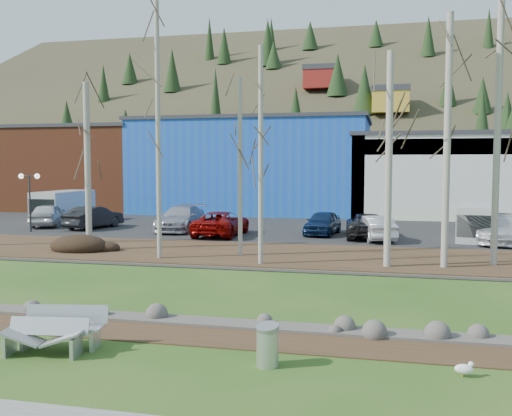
% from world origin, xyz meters
% --- Properties ---
extents(ground, '(200.00, 200.00, 0.00)m').
position_xyz_m(ground, '(0.00, 0.00, 0.00)').
color(ground, '#214A13').
rests_on(ground, ground).
extents(dirt_strip, '(80.00, 1.80, 0.03)m').
position_xyz_m(dirt_strip, '(0.00, 2.10, 0.01)').
color(dirt_strip, '#382616').
rests_on(dirt_strip, ground).
extents(near_bank_rocks, '(80.00, 0.80, 0.50)m').
position_xyz_m(near_bank_rocks, '(0.00, 3.10, 0.00)').
color(near_bank_rocks, '#47423D').
rests_on(near_bank_rocks, ground).
extents(river, '(80.00, 8.00, 0.90)m').
position_xyz_m(river, '(0.00, 7.20, 0.00)').
color(river, black).
rests_on(river, ground).
extents(far_bank_rocks, '(80.00, 0.80, 0.46)m').
position_xyz_m(far_bank_rocks, '(0.00, 11.30, 0.00)').
color(far_bank_rocks, '#47423D').
rests_on(far_bank_rocks, ground).
extents(far_bank, '(80.00, 7.00, 0.15)m').
position_xyz_m(far_bank, '(0.00, 14.50, 0.07)').
color(far_bank, '#382616').
rests_on(far_bank, ground).
extents(parking_lot, '(80.00, 14.00, 0.14)m').
position_xyz_m(parking_lot, '(0.00, 25.00, 0.07)').
color(parking_lot, black).
rests_on(parking_lot, ground).
extents(building_brick, '(16.32, 12.24, 7.80)m').
position_xyz_m(building_brick, '(-24.00, 39.00, 3.91)').
color(building_brick, brown).
rests_on(building_brick, ground).
extents(building_blue, '(20.40, 12.24, 8.30)m').
position_xyz_m(building_blue, '(-6.00, 39.00, 4.16)').
color(building_blue, blue).
rests_on(building_blue, ground).
extents(building_white, '(18.36, 12.24, 6.80)m').
position_xyz_m(building_white, '(12.00, 38.98, 3.41)').
color(building_white, silver).
rests_on(building_white, ground).
extents(hillside, '(160.00, 72.00, 35.00)m').
position_xyz_m(hillside, '(0.00, 84.00, 17.50)').
color(hillside, '#342E20').
rests_on(hillside, ground).
extents(bench_intact, '(2.03, 0.93, 0.98)m').
position_xyz_m(bench_intact, '(-1.72, 0.50, 0.49)').
color(bench_intact, silver).
rests_on(bench_intact, ground).
extents(bench_damaged, '(1.90, 0.85, 0.82)m').
position_xyz_m(bench_damaged, '(-1.82, -0.08, 0.41)').
color(bench_damaged, silver).
rests_on(bench_damaged, ground).
extents(litter_bin, '(0.62, 0.62, 0.83)m').
position_xyz_m(litter_bin, '(3.22, 0.35, 0.41)').
color(litter_bin, silver).
rests_on(litter_bin, ground).
extents(seagull, '(0.43, 0.22, 0.32)m').
position_xyz_m(seagull, '(7.23, 0.62, 0.17)').
color(seagull, gold).
rests_on(seagull, ground).
extents(dirt_mound, '(2.87, 2.03, 0.56)m').
position_xyz_m(dirt_mound, '(-8.78, 13.38, 0.43)').
color(dirt_mound, black).
rests_on(dirt_mound, far_bank).
extents(birch_1, '(0.30, 0.30, 8.05)m').
position_xyz_m(birch_1, '(-8.44, 13.77, 4.18)').
color(birch_1, beige).
rests_on(birch_1, far_bank).
extents(birch_2, '(0.21, 0.21, 11.22)m').
position_xyz_m(birch_2, '(-4.12, 12.18, 5.76)').
color(birch_2, beige).
rests_on(birch_2, far_bank).
extents(birch_3, '(0.20, 0.20, 8.04)m').
position_xyz_m(birch_3, '(-0.84, 13.79, 4.17)').
color(birch_3, beige).
rests_on(birch_3, far_bank).
extents(birch_4, '(0.20, 0.20, 8.97)m').
position_xyz_m(birch_4, '(0.55, 11.78, 4.64)').
color(birch_4, beige).
rests_on(birch_4, far_bank).
extents(birch_5, '(0.28, 0.28, 10.10)m').
position_xyz_m(birch_5, '(7.96, 12.64, 5.20)').
color(birch_5, beige).
rests_on(birch_5, far_bank).
extents(birch_6, '(0.29, 0.29, 8.63)m').
position_xyz_m(birch_6, '(5.71, 12.29, 4.47)').
color(birch_6, beige).
rests_on(birch_6, far_bank).
extents(birch_7, '(0.28, 0.28, 11.52)m').
position_xyz_m(birch_7, '(9.99, 13.61, 5.91)').
color(birch_7, beige).
rests_on(birch_7, far_bank).
extents(street_lamp, '(1.37, 0.39, 3.58)m').
position_xyz_m(street_lamp, '(-15.67, 19.60, 2.96)').
color(street_lamp, '#262628').
rests_on(street_lamp, parking_lot).
extents(car_0, '(3.11, 4.85, 1.54)m').
position_xyz_m(car_0, '(-16.47, 22.86, 0.91)').
color(car_0, silver).
rests_on(car_0, parking_lot).
extents(car_1, '(2.42, 4.58, 1.44)m').
position_xyz_m(car_1, '(-12.88, 22.29, 0.86)').
color(car_1, black).
rests_on(car_1, parking_lot).
extents(car_2, '(2.45, 5.15, 1.42)m').
position_xyz_m(car_2, '(-3.72, 20.50, 0.85)').
color(car_2, '#8A0907').
rests_on(car_2, parking_lot).
extents(car_3, '(2.35, 5.39, 1.54)m').
position_xyz_m(car_3, '(-6.88, 22.32, 0.91)').
color(car_3, '#A2A3AB').
rests_on(car_3, parking_lot).
extents(car_4, '(2.15, 4.26, 1.39)m').
position_xyz_m(car_4, '(1.99, 22.32, 0.84)').
color(car_4, '#10244A').
rests_on(car_4, parking_lot).
extents(car_5, '(2.55, 4.34, 1.35)m').
position_xyz_m(car_5, '(5.04, 20.50, 0.82)').
color(car_5, silver).
rests_on(car_5, parking_lot).
extents(car_6, '(2.65, 5.13, 1.38)m').
position_xyz_m(car_6, '(4.60, 21.47, 0.83)').
color(car_6, black).
rests_on(car_6, parking_lot).
extents(car_7, '(3.31, 5.38, 1.46)m').
position_xyz_m(car_7, '(11.59, 20.82, 0.87)').
color(car_7, silver).
rests_on(car_7, parking_lot).
extents(van_white, '(2.66, 4.64, 1.91)m').
position_xyz_m(van_white, '(10.48, 21.62, 1.10)').
color(van_white, silver).
rests_on(van_white, parking_lot).
extents(van_grey, '(2.28, 5.17, 2.24)m').
position_xyz_m(van_grey, '(-16.95, 25.15, 1.26)').
color(van_grey, silver).
rests_on(van_grey, parking_lot).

